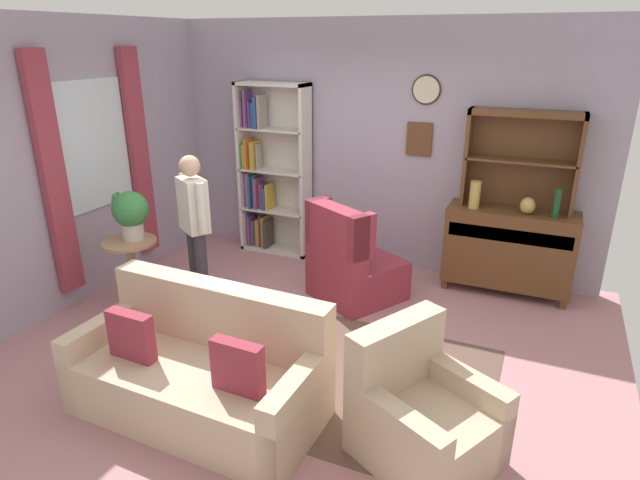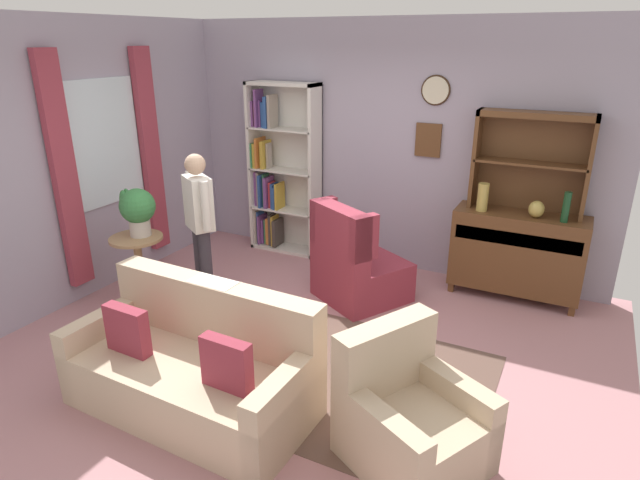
{
  "view_description": "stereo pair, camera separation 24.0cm",
  "coord_description": "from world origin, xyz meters",
  "px_view_note": "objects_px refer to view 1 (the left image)",
  "views": [
    {
      "loc": [
        1.82,
        -3.72,
        2.57
      ],
      "look_at": [
        0.1,
        0.2,
        0.95
      ],
      "focal_mm": 29.86,
      "sensor_mm": 36.0,
      "label": 1
    },
    {
      "loc": [
        2.03,
        -3.61,
        2.57
      ],
      "look_at": [
        0.1,
        0.2,
        0.95
      ],
      "focal_mm": 29.86,
      "sensor_mm": 36.0,
      "label": 2
    }
  ],
  "objects_px": {
    "vase_round": "(528,206)",
    "plant_stand": "(133,267)",
    "potted_plant_small": "(131,311)",
    "bookshelf": "(269,174)",
    "vase_tall": "(475,195)",
    "wingback_chair": "(351,265)",
    "bottle_wine": "(557,203)",
    "armchair_floral": "(422,417)",
    "sideboard": "(508,247)",
    "person_reading": "(195,222)",
    "couch_floral": "(201,373)",
    "potted_plant_large": "(130,212)",
    "sideboard_hutch": "(523,146)"
  },
  "relations": [
    {
      "from": "bottle_wine",
      "to": "armchair_floral",
      "type": "bearing_deg",
      "value": -103.54
    },
    {
      "from": "sideboard",
      "to": "vase_tall",
      "type": "relative_size",
      "value": 4.54
    },
    {
      "from": "bookshelf",
      "to": "vase_tall",
      "type": "bearing_deg",
      "value": -3.71
    },
    {
      "from": "vase_round",
      "to": "couch_floral",
      "type": "relative_size",
      "value": 0.09
    },
    {
      "from": "vase_tall",
      "to": "potted_plant_small",
      "type": "bearing_deg",
      "value": -141.28
    },
    {
      "from": "armchair_floral",
      "to": "couch_floral",
      "type": "bearing_deg",
      "value": -173.09
    },
    {
      "from": "sideboard",
      "to": "person_reading",
      "type": "relative_size",
      "value": 0.83
    },
    {
      "from": "bottle_wine",
      "to": "vase_tall",
      "type": "bearing_deg",
      "value": 179.34
    },
    {
      "from": "sideboard_hutch",
      "to": "couch_floral",
      "type": "bearing_deg",
      "value": -120.85
    },
    {
      "from": "bottle_wine",
      "to": "person_reading",
      "type": "bearing_deg",
      "value": -154.83
    },
    {
      "from": "wingback_chair",
      "to": "plant_stand",
      "type": "relative_size",
      "value": 1.47
    },
    {
      "from": "vase_tall",
      "to": "potted_plant_small",
      "type": "distance_m",
      "value": 3.59
    },
    {
      "from": "armchair_floral",
      "to": "plant_stand",
      "type": "bearing_deg",
      "value": 164.69
    },
    {
      "from": "potted_plant_large",
      "to": "sideboard",
      "type": "bearing_deg",
      "value": 28.72
    },
    {
      "from": "bottle_wine",
      "to": "armchair_floral",
      "type": "relative_size",
      "value": 0.29
    },
    {
      "from": "vase_tall",
      "to": "potted_plant_large",
      "type": "relative_size",
      "value": 0.6
    },
    {
      "from": "potted_plant_large",
      "to": "potted_plant_small",
      "type": "height_order",
      "value": "potted_plant_large"
    },
    {
      "from": "wingback_chair",
      "to": "bottle_wine",
      "type": "bearing_deg",
      "value": 22.03
    },
    {
      "from": "armchair_floral",
      "to": "person_reading",
      "type": "distance_m",
      "value": 2.87
    },
    {
      "from": "potted_plant_large",
      "to": "sideboard_hutch",
      "type": "bearing_deg",
      "value": 30.13
    },
    {
      "from": "potted_plant_small",
      "to": "person_reading",
      "type": "xyz_separation_m",
      "value": [
        0.3,
        0.67,
        0.71
      ]
    },
    {
      "from": "sideboard",
      "to": "person_reading",
      "type": "xyz_separation_m",
      "value": [
        -2.81,
        -1.59,
        0.4
      ]
    },
    {
      "from": "vase_round",
      "to": "potted_plant_small",
      "type": "height_order",
      "value": "vase_round"
    },
    {
      "from": "plant_stand",
      "to": "potted_plant_small",
      "type": "distance_m",
      "value": 0.51
    },
    {
      "from": "sideboard_hutch",
      "to": "armchair_floral",
      "type": "xyz_separation_m",
      "value": [
        -0.25,
        -2.86,
        -1.27
      ]
    },
    {
      "from": "wingback_chair",
      "to": "potted_plant_large",
      "type": "bearing_deg",
      "value": -152.17
    },
    {
      "from": "vase_tall",
      "to": "sideboard_hutch",
      "type": "bearing_deg",
      "value": 25.89
    },
    {
      "from": "person_reading",
      "to": "sideboard",
      "type": "bearing_deg",
      "value": 29.56
    },
    {
      "from": "vase_tall",
      "to": "potted_plant_small",
      "type": "xyz_separation_m",
      "value": [
        -2.72,
        -2.18,
        -0.87
      ]
    },
    {
      "from": "armchair_floral",
      "to": "plant_stand",
      "type": "distance_m",
      "value": 3.24
    },
    {
      "from": "bookshelf",
      "to": "vase_round",
      "type": "distance_m",
      "value": 3.04
    },
    {
      "from": "couch_floral",
      "to": "potted_plant_large",
      "type": "height_order",
      "value": "potted_plant_large"
    },
    {
      "from": "potted_plant_small",
      "to": "person_reading",
      "type": "relative_size",
      "value": 0.21
    },
    {
      "from": "sideboard",
      "to": "potted_plant_small",
      "type": "xyz_separation_m",
      "value": [
        -3.11,
        -2.26,
        -0.32
      ]
    },
    {
      "from": "vase_tall",
      "to": "plant_stand",
      "type": "xyz_separation_m",
      "value": [
        -2.98,
        -1.82,
        -0.61
      ]
    },
    {
      "from": "bottle_wine",
      "to": "bookshelf",
      "type": "bearing_deg",
      "value": 177.01
    },
    {
      "from": "armchair_floral",
      "to": "potted_plant_large",
      "type": "relative_size",
      "value": 2.17
    },
    {
      "from": "vase_round",
      "to": "potted_plant_large",
      "type": "height_order",
      "value": "potted_plant_large"
    },
    {
      "from": "sideboard_hutch",
      "to": "couch_floral",
      "type": "height_order",
      "value": "sideboard_hutch"
    },
    {
      "from": "bookshelf",
      "to": "vase_tall",
      "type": "relative_size",
      "value": 7.34
    },
    {
      "from": "armchair_floral",
      "to": "potted_plant_large",
      "type": "distance_m",
      "value": 3.32
    },
    {
      "from": "wingback_chair",
      "to": "potted_plant_small",
      "type": "height_order",
      "value": "wingback_chair"
    },
    {
      "from": "sideboard",
      "to": "potted_plant_large",
      "type": "xyz_separation_m",
      "value": [
        -3.37,
        -1.84,
        0.5
      ]
    },
    {
      "from": "sideboard_hutch",
      "to": "wingback_chair",
      "type": "height_order",
      "value": "sideboard_hutch"
    },
    {
      "from": "vase_round",
      "to": "plant_stand",
      "type": "bearing_deg",
      "value": -152.36
    },
    {
      "from": "bookshelf",
      "to": "potted_plant_small",
      "type": "bearing_deg",
      "value": -94.87
    },
    {
      "from": "potted_plant_large",
      "to": "person_reading",
      "type": "distance_m",
      "value": 0.62
    },
    {
      "from": "sideboard",
      "to": "wingback_chair",
      "type": "xyz_separation_m",
      "value": [
        -1.46,
        -0.84,
        -0.13
      ]
    },
    {
      "from": "potted_plant_large",
      "to": "potted_plant_small",
      "type": "relative_size",
      "value": 1.46
    },
    {
      "from": "sideboard",
      "to": "armchair_floral",
      "type": "distance_m",
      "value": 2.77
    }
  ]
}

